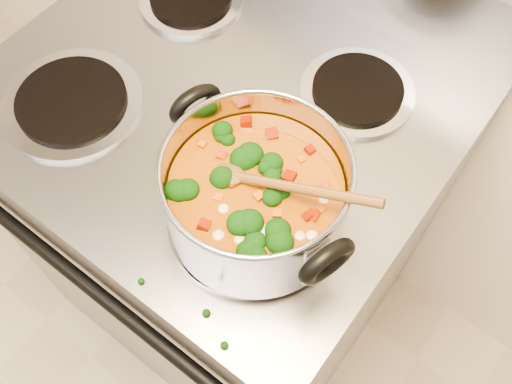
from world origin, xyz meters
TOP-DOWN VIEW (x-y plane):
  - electric_range at (0.01, 1.16)m, footprint 0.76×0.68m
  - stockpot at (0.20, 1.02)m, footprint 0.31×0.25m
  - wooden_spoon at (0.21, 1.02)m, footprint 0.23×0.08m
  - cooktop_crumbs at (0.12, 1.07)m, footprint 0.34×0.35m

SIDE VIEW (x-z plane):
  - electric_range at x=0.01m, z-range -0.07..1.01m
  - cooktop_crumbs at x=0.12m, z-range 0.92..0.93m
  - stockpot at x=0.20m, z-range 0.93..1.08m
  - wooden_spoon at x=0.21m, z-range 1.00..1.08m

